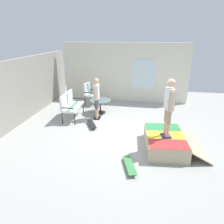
{
  "coord_description": "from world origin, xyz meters",
  "views": [
    {
      "loc": [
        -5.96,
        -0.66,
        3.15
      ],
      "look_at": [
        0.24,
        0.47,
        0.7
      ],
      "focal_mm": 32.56,
      "sensor_mm": 36.0,
      "label": 1
    }
  ],
  "objects_px": {
    "patio_table": "(100,104)",
    "skateboard_spare": "(130,165)",
    "patio_chair_near_house": "(90,92)",
    "person_skater": "(169,105)",
    "skateboard_by_bench": "(91,124)",
    "person_watching": "(96,96)",
    "patio_bench": "(70,103)",
    "skate_ramp": "(166,142)"
  },
  "relations": [
    {
      "from": "person_watching",
      "to": "skateboard_spare",
      "type": "height_order",
      "value": "person_watching"
    },
    {
      "from": "patio_table",
      "to": "person_skater",
      "type": "relative_size",
      "value": 0.55
    },
    {
      "from": "skate_ramp",
      "to": "skateboard_spare",
      "type": "relative_size",
      "value": 2.19
    },
    {
      "from": "person_skater",
      "to": "skateboard_by_bench",
      "type": "height_order",
      "value": "person_skater"
    },
    {
      "from": "skate_ramp",
      "to": "person_watching",
      "type": "height_order",
      "value": "person_watching"
    },
    {
      "from": "person_skater",
      "to": "patio_table",
      "type": "bearing_deg",
      "value": 44.28
    },
    {
      "from": "skate_ramp",
      "to": "skateboard_by_bench",
      "type": "height_order",
      "value": "skate_ramp"
    },
    {
      "from": "person_watching",
      "to": "person_skater",
      "type": "xyz_separation_m",
      "value": [
        -1.93,
        -2.48,
        0.46
      ]
    },
    {
      "from": "patio_bench",
      "to": "skateboard_by_bench",
      "type": "xyz_separation_m",
      "value": [
        -0.6,
        -1.01,
        -0.53
      ]
    },
    {
      "from": "patio_bench",
      "to": "skateboard_by_bench",
      "type": "relative_size",
      "value": 1.59
    },
    {
      "from": "skateboard_spare",
      "to": "person_skater",
      "type": "bearing_deg",
      "value": -41.61
    },
    {
      "from": "patio_chair_near_house",
      "to": "skate_ramp",
      "type": "bearing_deg",
      "value": -136.7
    },
    {
      "from": "patio_table",
      "to": "skateboard_by_bench",
      "type": "distance_m",
      "value": 1.39
    },
    {
      "from": "patio_bench",
      "to": "patio_table",
      "type": "distance_m",
      "value": 1.29
    },
    {
      "from": "skate_ramp",
      "to": "patio_table",
      "type": "bearing_deg",
      "value": 45.87
    },
    {
      "from": "person_watching",
      "to": "person_skater",
      "type": "bearing_deg",
      "value": -127.86
    },
    {
      "from": "skateboard_by_bench",
      "to": "patio_table",
      "type": "bearing_deg",
      "value": -0.64
    },
    {
      "from": "patio_chair_near_house",
      "to": "patio_table",
      "type": "distance_m",
      "value": 1.29
    },
    {
      "from": "patio_chair_near_house",
      "to": "skateboard_by_bench",
      "type": "relative_size",
      "value": 1.28
    },
    {
      "from": "patio_chair_near_house",
      "to": "patio_bench",
      "type": "bearing_deg",
      "value": 171.1
    },
    {
      "from": "patio_table",
      "to": "person_watching",
      "type": "height_order",
      "value": "person_watching"
    },
    {
      "from": "skateboard_by_bench",
      "to": "person_watching",
      "type": "bearing_deg",
      "value": -2.3
    },
    {
      "from": "skateboard_spare",
      "to": "person_watching",
      "type": "bearing_deg",
      "value": 28.25
    },
    {
      "from": "person_watching",
      "to": "skateboard_spare",
      "type": "bearing_deg",
      "value": -151.75
    },
    {
      "from": "patio_bench",
      "to": "patio_table",
      "type": "xyz_separation_m",
      "value": [
        0.75,
        -1.03,
        -0.21
      ]
    },
    {
      "from": "patio_bench",
      "to": "patio_chair_near_house",
      "type": "xyz_separation_m",
      "value": [
        1.78,
        -0.28,
        -0.0
      ]
    },
    {
      "from": "skateboard_spare",
      "to": "patio_chair_near_house",
      "type": "bearing_deg",
      "value": 27.01
    },
    {
      "from": "skate_ramp",
      "to": "person_watching",
      "type": "xyz_separation_m",
      "value": [
        1.82,
        2.51,
        0.71
      ]
    },
    {
      "from": "patio_bench",
      "to": "patio_table",
      "type": "height_order",
      "value": "patio_bench"
    },
    {
      "from": "person_watching",
      "to": "skateboard_by_bench",
      "type": "relative_size",
      "value": 2.03
    },
    {
      "from": "skate_ramp",
      "to": "skateboard_by_bench",
      "type": "distance_m",
      "value": 2.77
    },
    {
      "from": "patio_chair_near_house",
      "to": "skateboard_by_bench",
      "type": "bearing_deg",
      "value": -162.82
    },
    {
      "from": "patio_bench",
      "to": "skateboard_spare",
      "type": "xyz_separation_m",
      "value": [
        -2.82,
        -2.62,
        -0.53
      ]
    },
    {
      "from": "skateboard_by_bench",
      "to": "patio_bench",
      "type": "bearing_deg",
      "value": 59.53
    },
    {
      "from": "skate_ramp",
      "to": "patio_bench",
      "type": "height_order",
      "value": "patio_bench"
    },
    {
      "from": "patio_table",
      "to": "skateboard_spare",
      "type": "xyz_separation_m",
      "value": [
        -3.57,
        -1.6,
        -0.32
      ]
    },
    {
      "from": "skateboard_spare",
      "to": "patio_table",
      "type": "bearing_deg",
      "value": 24.06
    },
    {
      "from": "person_skater",
      "to": "skateboard_by_bench",
      "type": "distance_m",
      "value": 3.08
    },
    {
      "from": "skateboard_by_bench",
      "to": "person_skater",
      "type": "bearing_deg",
      "value": -115.74
    },
    {
      "from": "patio_bench",
      "to": "skateboard_spare",
      "type": "relative_size",
      "value": 1.55
    },
    {
      "from": "patio_chair_near_house",
      "to": "person_watching",
      "type": "bearing_deg",
      "value": -155.26
    },
    {
      "from": "skateboard_by_bench",
      "to": "skateboard_spare",
      "type": "xyz_separation_m",
      "value": [
        -2.22,
        -1.61,
        0.0
      ]
    }
  ]
}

